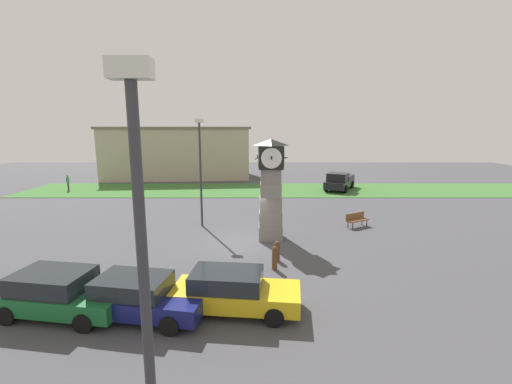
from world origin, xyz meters
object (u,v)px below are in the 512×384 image
at_px(street_lamp_near_road, 147,309).
at_px(street_lamp_far_side, 202,166).
at_px(bollard_mid_row, 278,251).
at_px(pickup_truck, 341,181).
at_px(car_near_tower, 141,296).
at_px(bench, 358,219).
at_px(clock_tower, 272,189).
at_px(bollard_near_tower, 276,258).
at_px(car_navy_sedan, 61,292).
at_px(car_by_building, 235,291).
at_px(pedestrian_by_cars, 69,181).

relative_size(street_lamp_near_road, street_lamp_far_side, 1.04).
relative_size(bollard_mid_row, pickup_truck, 0.19).
bearing_deg(car_near_tower, bollard_mid_row, 44.85).
relative_size(bollard_mid_row, street_lamp_far_side, 0.14).
distance_m(pickup_truck, street_lamp_far_side, 18.02).
bearing_deg(street_lamp_near_road, bench, 65.41).
bearing_deg(bollard_mid_row, clock_tower, 93.16).
relative_size(bollard_near_tower, pickup_truck, 0.21).
bearing_deg(car_navy_sedan, car_by_building, 1.69).
distance_m(pickup_truck, pedestrian_by_cars, 27.67).
xyz_separation_m(bollard_near_tower, pedestrian_by_cars, (-19.93, 19.52, 0.40)).
bearing_deg(pickup_truck, car_navy_sedan, -122.96).
xyz_separation_m(bollard_mid_row, car_near_tower, (-4.99, -4.96, 0.23)).
relative_size(bollard_near_tower, street_lamp_far_side, 0.16).
height_order(car_navy_sedan, bench, car_navy_sedan).
xyz_separation_m(car_near_tower, car_by_building, (3.17, 0.38, 0.02)).
bearing_deg(pedestrian_by_cars, bollard_mid_row, -42.61).
xyz_separation_m(clock_tower, bollard_near_tower, (0.02, -4.43, -2.39)).
height_order(clock_tower, car_navy_sedan, clock_tower).
relative_size(bollard_mid_row, bench, 0.60).
bearing_deg(bollard_mid_row, street_lamp_near_road, -101.85).
xyz_separation_m(pickup_truck, street_lamp_near_road, (-10.02, -30.62, 3.17)).
relative_size(clock_tower, street_lamp_far_side, 0.83).
relative_size(bollard_near_tower, car_near_tower, 0.24).
bearing_deg(street_lamp_near_road, street_lamp_far_side, 96.85).
distance_m(clock_tower, car_near_tower, 9.89).
bearing_deg(street_lamp_near_road, bollard_near_tower, 77.91).
relative_size(clock_tower, bench, 3.49).
xyz_separation_m(bollard_mid_row, bench, (5.53, 5.78, 0.02)).
xyz_separation_m(bollard_near_tower, pickup_truck, (7.75, 20.00, 0.37)).
xyz_separation_m(bench, pedestrian_by_cars, (-25.63, 12.71, 0.44)).
distance_m(car_by_building, street_lamp_near_road, 7.85).
xyz_separation_m(bollard_near_tower, car_by_building, (-1.64, -3.55, 0.19)).
relative_size(car_by_building, street_lamp_far_side, 0.67).
bearing_deg(bench, street_lamp_near_road, -114.59).
bearing_deg(car_by_building, street_lamp_far_side, 104.57).
distance_m(car_navy_sedan, bench, 17.00).
bearing_deg(clock_tower, car_near_tower, -119.87).
xyz_separation_m(car_near_tower, street_lamp_near_road, (2.54, -6.69, 3.36)).
bearing_deg(bollard_near_tower, street_lamp_far_side, 122.02).
height_order(car_by_building, bench, car_by_building).
relative_size(pickup_truck, bench, 3.25).
height_order(pedestrian_by_cars, street_lamp_near_road, street_lamp_near_road).
relative_size(car_by_building, pickup_truck, 0.86).
height_order(car_near_tower, bench, car_near_tower).
xyz_separation_m(car_navy_sedan, pickup_truck, (15.39, 23.73, 0.16)).
relative_size(car_navy_sedan, street_lamp_near_road, 0.66).
bearing_deg(pedestrian_by_cars, car_near_tower, -57.20).
bearing_deg(car_navy_sedan, pickup_truck, 57.04).
bearing_deg(car_near_tower, pedestrian_by_cars, 122.80).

